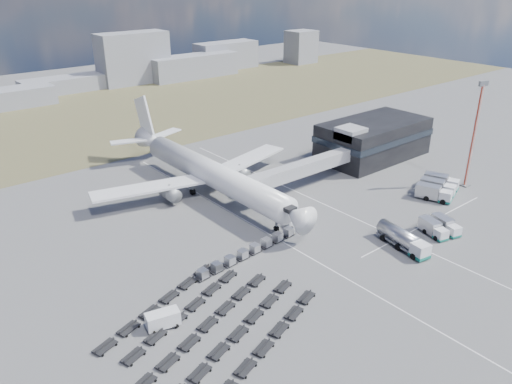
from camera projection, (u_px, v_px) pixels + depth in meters
ground at (309, 249)px, 91.05m from camera, size 420.00×420.00×0.00m
grass_strip at (78, 120)px, 168.60m from camera, size 420.00×90.00×0.01m
lane_markings at (333, 227)px, 98.83m from camera, size 47.12×110.00×0.01m
terminal at (373, 139)px, 133.51m from camera, size 30.40×16.40×11.00m
jet_bridge at (296, 171)px, 112.61m from camera, size 30.30×3.80×7.05m
airliner at (208, 171)px, 111.72m from camera, size 51.59×64.53×17.62m
skyline at (2, 82)px, 187.95m from camera, size 303.97×25.95×21.84m
fuel_tanker at (403, 239)px, 90.71m from camera, size 4.64×11.45×3.60m
pushback_tug at (295, 223)px, 98.72m from camera, size 3.55×2.70×1.43m
utility_van at (163, 320)px, 70.66m from camera, size 5.12×3.18×2.50m
catering_truck at (240, 189)px, 112.86m from camera, size 3.48×5.78×2.48m
service_trucks_near at (440, 227)px, 95.92m from camera, size 6.88×7.62×2.58m
service_trucks_far at (438, 187)px, 112.67m from camera, size 12.11×10.60×3.08m
uld_row at (249, 251)px, 88.44m from camera, size 23.23×3.31×1.57m
baggage_dollies at (210, 325)px, 70.93m from camera, size 33.38×28.16×0.79m
floodlight_mast at (474, 135)px, 112.64m from camera, size 2.35×1.91×24.68m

